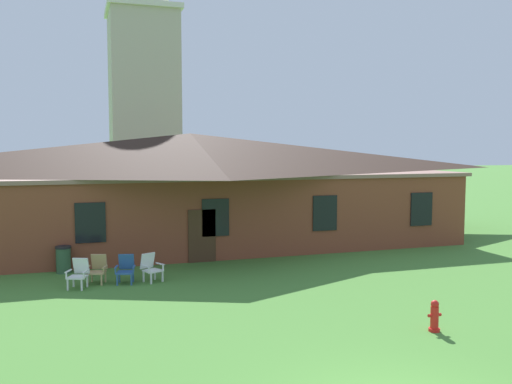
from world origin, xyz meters
name	(u,v)px	position (x,y,z in m)	size (l,w,h in m)	color
brick_building	(191,186)	(0.00, 18.43, 2.65)	(24.76, 10.40, 5.20)	brown
dome_tower	(144,82)	(-0.44, 33.71, 9.32)	(5.18, 5.18, 20.28)	#BCB29E
lawn_chair_by_porch	(79,273)	(-5.20, 10.74, 0.50)	(0.79, 0.83, 0.96)	white
lawn_chair_near_door	(98,268)	(-4.60, 11.22, 0.50)	(0.76, 0.81, 0.96)	tan
lawn_chair_left_end	(126,268)	(-3.70, 10.94, 0.50)	(0.73, 0.77, 0.96)	#2D5693
lawn_chair_middle	(151,267)	(-2.88, 10.90, 0.50)	(0.82, 0.85, 0.96)	white
fire_hydrant	(435,316)	(3.20, 3.63, 0.38)	(0.36, 0.28, 0.79)	red
trash_bin	(63,259)	(-5.73, 13.13, 0.50)	(0.56, 0.56, 0.98)	#335638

